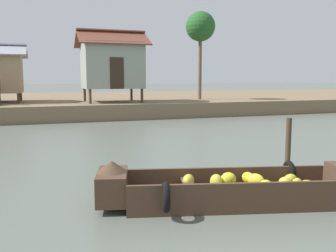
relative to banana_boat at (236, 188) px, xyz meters
name	(u,v)px	position (x,y,z in m)	size (l,w,h in m)	color
ground_plane	(123,156)	(-1.09, 4.92, -0.30)	(300.00, 300.00, 0.00)	#596056
riverbank_strip	(71,103)	(-1.09, 24.08, 0.15)	(160.00, 20.00, 0.89)	#756047
banana_boat	(236,188)	(0.00, 0.00, 0.00)	(5.15, 2.23, 0.86)	#473323
stilt_house_right	(112,65)	(0.83, 16.81, 2.87)	(4.16, 3.57, 4.37)	#4C3826
palm_tree_mid	(200,28)	(7.04, 17.52, 5.45)	(2.01, 2.01, 5.94)	brown
mooring_post	(288,144)	(2.57, 1.87, 0.37)	(0.14, 0.14, 1.34)	#423323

